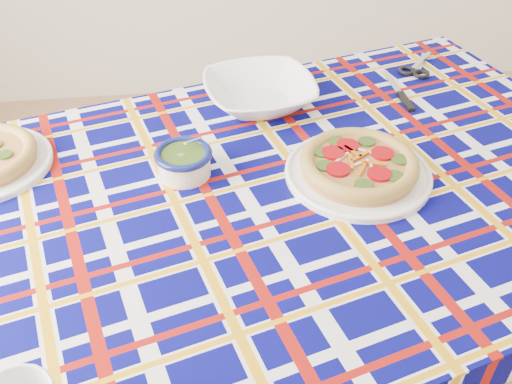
{
  "coord_description": "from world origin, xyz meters",
  "views": [
    {
      "loc": [
        -0.56,
        -0.86,
        1.57
      ],
      "look_at": [
        -0.44,
        0.07,
        0.8
      ],
      "focal_mm": 40.0,
      "sensor_mm": 36.0,
      "label": 1
    }
  ],
  "objects": [
    {
      "name": "kitchen_scissors",
      "position": [
        0.13,
        0.65,
        0.79
      ],
      "size": [
        0.2,
        0.22,
        0.02
      ],
      "primitive_type": null,
      "rotation": [
        0.0,
        0.0,
        0.96
      ],
      "color": "silver",
      "rests_on": "tablecloth"
    },
    {
      "name": "table_knife",
      "position": [
        0.0,
        0.53,
        0.79
      ],
      "size": [
        0.03,
        0.24,
        0.01
      ],
      "primitive_type": null,
      "rotation": [
        0.0,
        0.0,
        1.59
      ],
      "color": "silver",
      "rests_on": "tablecloth"
    },
    {
      "name": "serving_bowl",
      "position": [
        -0.39,
        0.47,
        0.82
      ],
      "size": [
        0.33,
        0.33,
        0.07
      ],
      "primitive_type": "imported",
      "rotation": [
        0.0,
        0.0,
        0.14
      ],
      "color": "white",
      "rests_on": "tablecloth"
    },
    {
      "name": "main_focaccia_plate",
      "position": [
        -0.21,
        0.13,
        0.82
      ],
      "size": [
        0.4,
        0.4,
        0.07
      ],
      "primitive_type": null,
      "rotation": [
        0.0,
        0.0,
        0.21
      ],
      "color": "#B1743F",
      "rests_on": "tablecloth"
    },
    {
      "name": "tablecloth",
      "position": [
        -0.39,
        0.1,
        0.73
      ],
      "size": [
        1.92,
        1.48,
        0.11
      ],
      "primitive_type": null,
      "rotation": [
        0.0,
        0.0,
        0.27
      ],
      "color": "#040555",
      "rests_on": "dining_table"
    },
    {
      "name": "dining_table",
      "position": [
        -0.39,
        0.1,
        0.7
      ],
      "size": [
        1.88,
        1.44,
        0.78
      ],
      "rotation": [
        0.0,
        0.0,
        0.27
      ],
      "color": "brown",
      "rests_on": "floor"
    },
    {
      "name": "pesto_bowl",
      "position": [
        -0.59,
        0.18,
        0.82
      ],
      "size": [
        0.16,
        0.16,
        0.08
      ],
      "primitive_type": null,
      "rotation": [
        0.0,
        0.0,
        0.3
      ],
      "color": "#233A10",
      "rests_on": "tablecloth"
    }
  ]
}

